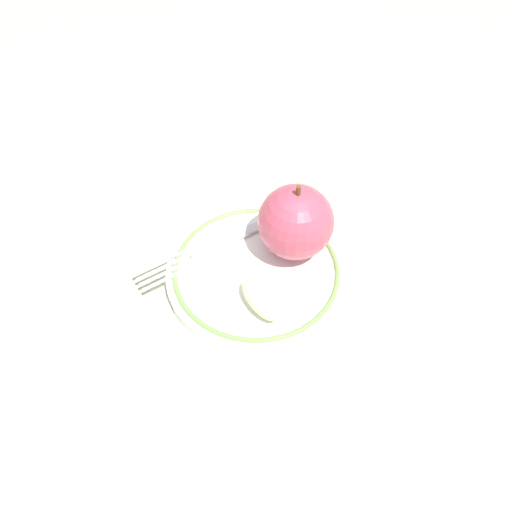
{
  "coord_description": "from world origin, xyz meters",
  "views": [
    {
      "loc": [
        0.24,
        -0.21,
        0.45
      ],
      "look_at": [
        -0.01,
        0.02,
        0.04
      ],
      "focal_mm": 35.0,
      "sensor_mm": 36.0,
      "label": 1
    }
  ],
  "objects_px": {
    "plate": "(256,271)",
    "apple_red_whole": "(293,220)",
    "apple_slice_front": "(260,300)",
    "fork": "(217,245)"
  },
  "relations": [
    {
      "from": "plate",
      "to": "apple_red_whole",
      "type": "relative_size",
      "value": 2.14
    },
    {
      "from": "plate",
      "to": "apple_slice_front",
      "type": "relative_size",
      "value": 3.41
    },
    {
      "from": "plate",
      "to": "fork",
      "type": "bearing_deg",
      "value": -167.24
    },
    {
      "from": "plate",
      "to": "fork",
      "type": "distance_m",
      "value": 0.05
    },
    {
      "from": "plate",
      "to": "apple_red_whole",
      "type": "xyz_separation_m",
      "value": [
        0.0,
        0.05,
        0.05
      ]
    },
    {
      "from": "plate",
      "to": "apple_slice_front",
      "type": "xyz_separation_m",
      "value": [
        0.04,
        -0.03,
        0.02
      ]
    },
    {
      "from": "plate",
      "to": "apple_slice_front",
      "type": "height_order",
      "value": "apple_slice_front"
    },
    {
      "from": "plate",
      "to": "fork",
      "type": "height_order",
      "value": "fork"
    },
    {
      "from": "apple_slice_front",
      "to": "fork",
      "type": "xyz_separation_m",
      "value": [
        -0.09,
        0.02,
        -0.01
      ]
    },
    {
      "from": "fork",
      "to": "plate",
      "type": "bearing_deg",
      "value": 112.11
    }
  ]
}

